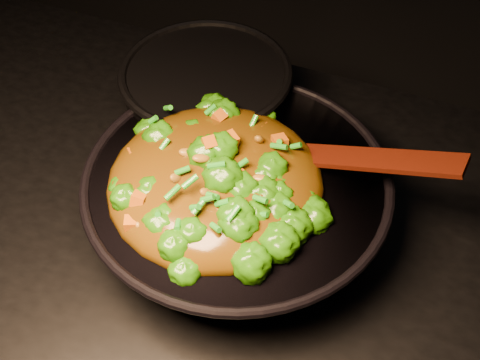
% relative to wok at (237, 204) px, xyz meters
% --- Properties ---
extents(wok, '(0.40, 0.40, 0.11)m').
position_rel_wok_xyz_m(wok, '(0.00, 0.00, 0.00)').
color(wok, black).
rests_on(wok, stovetop).
extents(stir_fry, '(0.35, 0.35, 0.10)m').
position_rel_wok_xyz_m(stir_fry, '(-0.02, -0.02, 0.10)').
color(stir_fry, '#2A7508').
rests_on(stir_fry, wok).
extents(spatula, '(0.24, 0.07, 0.10)m').
position_rel_wok_xyz_m(spatula, '(0.14, 0.05, 0.10)').
color(spatula, '#3A1C09').
rests_on(spatula, wok).
extents(back_pot, '(0.25, 0.25, 0.14)m').
position_rel_wok_xyz_m(back_pot, '(-0.11, 0.16, 0.02)').
color(back_pot, black).
rests_on(back_pot, stovetop).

